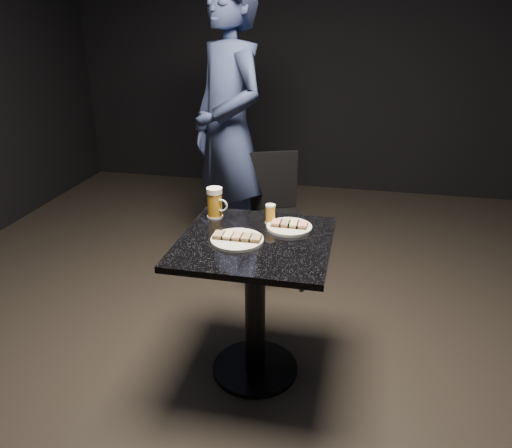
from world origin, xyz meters
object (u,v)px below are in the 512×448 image
Objects in this scene: plate_large at (237,240)px; table at (255,285)px; chair at (271,210)px; plate_small at (289,227)px; beer_mug at (215,203)px; beer_tumbler at (270,214)px; patron at (229,133)px.

table is at bearing 24.95° from plate_large.
plate_small is at bearing -73.62° from chair.
beer_mug reaches higher than plate_large.
beer_tumbler is at bearing 65.72° from plate_large.
patron is 1.30m from table.
table is at bearing -98.95° from beer_tumbler.
plate_small reaches higher than table.
plate_large is 0.29m from plate_small.
chair is (-0.14, 0.79, -0.30)m from beer_tumbler.
chair reaches higher than beer_tumbler.
beer_tumbler reaches higher than table.
beer_mug is at bearing -100.61° from chair.
beer_mug is (0.18, -0.92, -0.14)m from patron.
beer_mug is (-0.18, 0.25, 0.07)m from plate_large.
beer_tumbler is at bearing -18.47° from patron.
plate_large is 1.06m from chair.
beer_mug is (-0.39, 0.06, 0.07)m from plate_small.
table is at bearing -129.98° from plate_small.
plate_small is 0.29× the size of table.
patron is (-0.36, 1.17, 0.21)m from plate_large.
patron is 0.59m from chair.
patron is at bearing 106.85° from plate_large.
plate_small is 1.40× the size of beer_mug.
plate_large is 0.33× the size of table.
table is (-0.13, -0.16, -0.25)m from plate_small.
patron reaches higher than beer_mug.
plate_large is 1.11× the size of plate_small.
beer_tumbler is (0.03, 0.21, 0.29)m from table.
plate_small is at bearing 42.91° from plate_large.
plate_small is 0.33m from table.
plate_small is at bearing -23.54° from beer_tumbler.
patron is 2.24× the size of chair.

